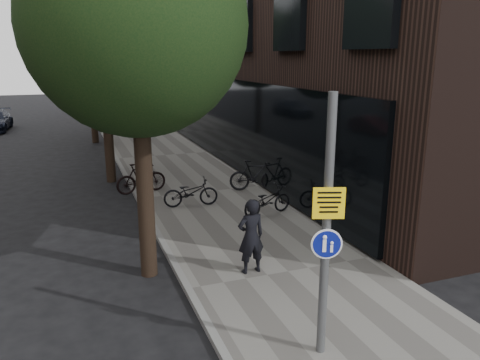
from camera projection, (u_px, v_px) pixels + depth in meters
name	position (u px, v px, depth m)	size (l,w,h in m)	color
sidewalk	(204.00, 193.00, 16.34)	(4.50, 60.00, 0.12)	slate
curb_edge	(139.00, 200.00, 15.58)	(0.15, 60.00, 0.13)	slate
street_tree_near	(139.00, 35.00, 9.25)	(4.40, 4.40, 7.50)	black
street_tree_mid	(103.00, 44.00, 16.95)	(5.00, 5.00, 7.80)	black
street_tree_far	(89.00, 48.00, 25.10)	(5.00, 5.00, 7.80)	black
signpost	(326.00, 229.00, 6.98)	(0.46, 0.18, 4.11)	#595B5E
pedestrian	(251.00, 236.00, 10.04)	(0.61, 0.40, 1.67)	black
parked_bike_facade_near	(267.00, 200.00, 13.86)	(0.58, 1.67, 0.88)	black
parked_bike_facade_far	(255.00, 175.00, 16.36)	(0.51, 1.81, 1.09)	black
parked_bike_curb_near	(191.00, 192.00, 14.65)	(0.59, 1.71, 0.90)	black
parked_bike_curb_far	(141.00, 178.00, 16.06)	(0.49, 1.75, 1.05)	black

